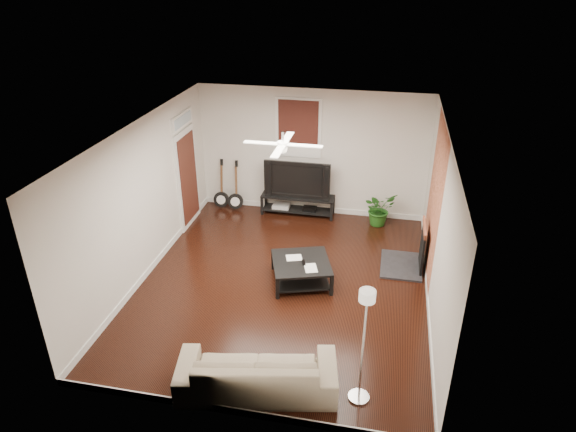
# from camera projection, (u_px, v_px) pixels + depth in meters

# --- Properties ---
(room) EXTENTS (5.01, 6.01, 2.81)m
(room) POSITION_uv_depth(u_px,v_px,m) (283.00, 213.00, 8.45)
(room) COLOR black
(room) RESTS_ON ground
(brick_accent) EXTENTS (0.02, 2.20, 2.80)m
(brick_accent) POSITION_uv_depth(u_px,v_px,m) (434.00, 201.00, 8.88)
(brick_accent) COLOR #AE5A38
(brick_accent) RESTS_ON floor
(fireplace) EXTENTS (0.80, 1.10, 0.92)m
(fireplace) POSITION_uv_depth(u_px,v_px,m) (412.00, 246.00, 9.36)
(fireplace) COLOR black
(fireplace) RESTS_ON floor
(window_back) EXTENTS (1.00, 0.06, 1.30)m
(window_back) POSITION_uv_depth(u_px,v_px,m) (298.00, 128.00, 10.85)
(window_back) COLOR black
(window_back) RESTS_ON wall_back
(door_left) EXTENTS (0.08, 1.00, 2.50)m
(door_left) POSITION_uv_depth(u_px,v_px,m) (187.00, 169.00, 10.62)
(door_left) COLOR white
(door_left) RESTS_ON wall_left
(tv_stand) EXTENTS (1.63, 0.43, 0.46)m
(tv_stand) POSITION_uv_depth(u_px,v_px,m) (298.00, 205.00, 11.46)
(tv_stand) COLOR black
(tv_stand) RESTS_ON floor
(tv) EXTENTS (1.46, 0.19, 0.84)m
(tv) POSITION_uv_depth(u_px,v_px,m) (298.00, 178.00, 11.18)
(tv) COLOR black
(tv) RESTS_ON tv_stand
(coffee_table) EXTENTS (1.24, 1.24, 0.42)m
(coffee_table) POSITION_uv_depth(u_px,v_px,m) (301.00, 272.00, 9.05)
(coffee_table) COLOR black
(coffee_table) RESTS_ON floor
(sofa) EXTENTS (2.22, 1.20, 0.62)m
(sofa) POSITION_uv_depth(u_px,v_px,m) (257.00, 371.00, 6.73)
(sofa) COLOR tan
(sofa) RESTS_ON floor
(floor_lamp) EXTENTS (0.33, 0.33, 1.72)m
(floor_lamp) POSITION_uv_depth(u_px,v_px,m) (363.00, 347.00, 6.33)
(floor_lamp) COLOR white
(floor_lamp) RESTS_ON floor
(potted_plant) EXTENTS (0.88, 0.87, 0.74)m
(potted_plant) POSITION_uv_depth(u_px,v_px,m) (379.00, 209.00, 10.95)
(potted_plant) COLOR #225C1A
(potted_plant) RESTS_ON floor
(guitar_left) EXTENTS (0.38, 0.28, 1.15)m
(guitar_left) POSITION_uv_depth(u_px,v_px,m) (220.00, 185.00, 11.59)
(guitar_left) COLOR black
(guitar_left) RESTS_ON floor
(guitar_right) EXTENTS (0.40, 0.32, 1.15)m
(guitar_right) POSITION_uv_depth(u_px,v_px,m) (235.00, 186.00, 11.50)
(guitar_right) COLOR black
(guitar_right) RESTS_ON floor
(ceiling_fan) EXTENTS (1.24, 1.24, 0.32)m
(ceiling_fan) POSITION_uv_depth(u_px,v_px,m) (283.00, 144.00, 7.91)
(ceiling_fan) COLOR white
(ceiling_fan) RESTS_ON ceiling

